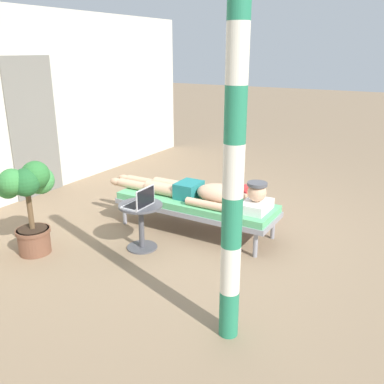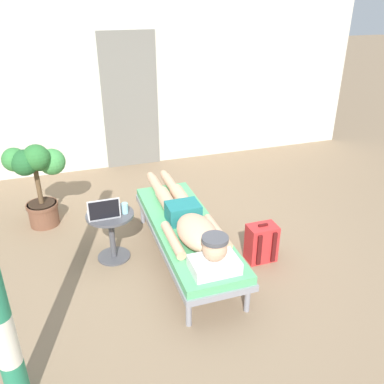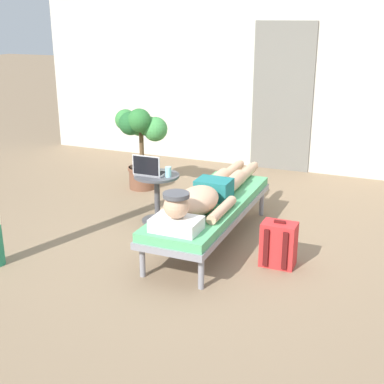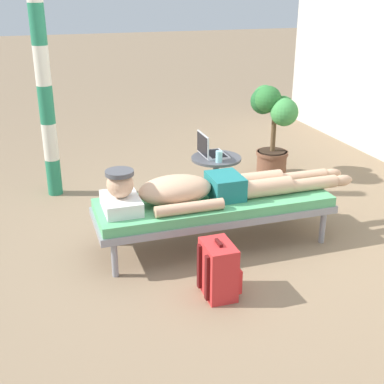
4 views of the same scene
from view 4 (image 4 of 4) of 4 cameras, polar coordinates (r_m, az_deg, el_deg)
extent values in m
plane|color=#8C7256|center=(4.40, 0.92, -5.91)|extent=(40.00, 40.00, 0.00)
cylinder|color=gray|center=(4.94, 11.07, -1.28)|extent=(0.05, 0.05, 0.28)
cylinder|color=gray|center=(4.52, 14.28, -3.83)|extent=(0.05, 0.05, 0.28)
cylinder|color=gray|center=(4.41, -9.79, -4.14)|extent=(0.05, 0.05, 0.28)
cylinder|color=gray|center=(3.94, -8.58, -7.44)|extent=(0.05, 0.05, 0.28)
cube|color=gray|center=(4.30, 2.44, -2.04)|extent=(0.63, 1.98, 0.06)
cube|color=#59B272|center=(4.27, 2.45, -1.18)|extent=(0.61, 1.94, 0.08)
cube|color=white|center=(4.05, -7.86, -1.28)|extent=(0.40, 0.28, 0.11)
sphere|color=#D8A884|center=(3.98, -7.98, 0.83)|extent=(0.21, 0.21, 0.21)
cylinder|color=#4C4C51|center=(3.95, -8.05, 2.12)|extent=(0.22, 0.22, 0.03)
ellipsoid|color=#D8A884|center=(4.11, -1.87, 0.23)|extent=(0.35, 0.60, 0.23)
cylinder|color=#D8A884|center=(4.35, -2.04, 0.49)|extent=(0.09, 0.55, 0.09)
cylinder|color=#D8A884|center=(3.96, -0.27, -1.76)|extent=(0.09, 0.55, 0.09)
cube|color=#1E7272|center=(4.25, 3.71, 0.65)|extent=(0.33, 0.26, 0.19)
cylinder|color=#D8A884|center=(4.46, 7.37, 1.29)|extent=(0.15, 0.42, 0.15)
cylinder|color=#D8A884|center=(4.66, 12.16, 1.62)|extent=(0.11, 0.44, 0.11)
ellipsoid|color=#D8A884|center=(4.81, 15.17, 1.92)|extent=(0.09, 0.20, 0.10)
cylinder|color=#D8A884|center=(4.32, 8.32, 0.52)|extent=(0.15, 0.42, 0.15)
cylinder|color=#D8A884|center=(4.52, 13.21, 0.90)|extent=(0.11, 0.44, 0.11)
ellipsoid|color=#D8A884|center=(4.67, 16.27, 1.23)|extent=(0.09, 0.20, 0.10)
cylinder|color=#4C4C51|center=(5.12, 2.61, -1.59)|extent=(0.34, 0.34, 0.02)
cylinder|color=#4C4C51|center=(5.03, 2.66, 1.01)|extent=(0.06, 0.06, 0.48)
cylinder|color=#4C4C51|center=(4.94, 2.71, 3.74)|extent=(0.48, 0.48, 0.02)
cube|color=silver|center=(4.99, 2.47, 4.18)|extent=(0.31, 0.22, 0.02)
cube|color=black|center=(4.99, 2.58, 4.30)|extent=(0.27, 0.15, 0.00)
cube|color=silver|center=(4.91, 1.22, 5.30)|extent=(0.31, 0.01, 0.21)
cube|color=black|center=(4.91, 1.13, 5.29)|extent=(0.29, 0.00, 0.19)
cylinder|color=#99D8E5|center=(4.78, 3.01, 3.93)|extent=(0.06, 0.06, 0.11)
cube|color=red|center=(3.66, 2.92, -8.59)|extent=(0.30, 0.20, 0.40)
cube|color=red|center=(3.74, 4.64, -9.20)|extent=(0.23, 0.04, 0.18)
cube|color=#531212|center=(3.69, 0.82, -8.25)|extent=(0.04, 0.02, 0.34)
cube|color=#531212|center=(3.56, 1.68, -9.53)|extent=(0.04, 0.02, 0.34)
cube|color=#531212|center=(3.56, 2.98, -5.65)|extent=(0.10, 0.02, 0.02)
cylinder|color=brown|center=(6.02, 8.82, 3.20)|extent=(0.34, 0.34, 0.28)
cylinder|color=brown|center=(5.98, 8.88, 4.29)|extent=(0.37, 0.37, 0.04)
cylinder|color=#332319|center=(5.97, 8.90, 4.52)|extent=(0.31, 0.31, 0.01)
cylinder|color=brown|center=(5.91, 9.02, 6.54)|extent=(0.06, 0.06, 0.45)
sphere|color=#429347|center=(5.69, 10.20, 8.71)|extent=(0.30, 0.30, 0.30)
sphere|color=#2D7233|center=(5.82, 10.03, 9.21)|extent=(0.25, 0.25, 0.25)
sphere|color=#38843D|center=(6.01, 10.06, 9.30)|extent=(0.25, 0.25, 0.25)
sphere|color=#38843D|center=(5.98, 8.08, 10.43)|extent=(0.26, 0.26, 0.26)
sphere|color=#23602D|center=(5.86, 7.92, 9.96)|extent=(0.29, 0.29, 0.29)
sphere|color=#2D7233|center=(5.74, 8.45, 10.14)|extent=(0.29, 0.29, 0.29)
cylinder|color=#267F59|center=(5.57, -15.05, 1.66)|extent=(0.15, 0.15, 0.38)
cylinder|color=silver|center=(5.45, -15.45, 5.41)|extent=(0.15, 0.15, 0.38)
cylinder|color=#267F59|center=(5.36, -15.86, 9.30)|extent=(0.15, 0.15, 0.38)
cylinder|color=silver|center=(5.29, -16.30, 13.31)|extent=(0.15, 0.15, 0.38)
cylinder|color=#267F59|center=(5.25, -16.76, 17.40)|extent=(0.15, 0.15, 0.38)
camera|label=1|loc=(7.81, -26.88, 20.35)|focal=38.98mm
camera|label=2|loc=(5.12, -43.82, 21.52)|focal=37.77mm
camera|label=3|loc=(3.61, -75.61, 6.40)|focal=48.77mm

